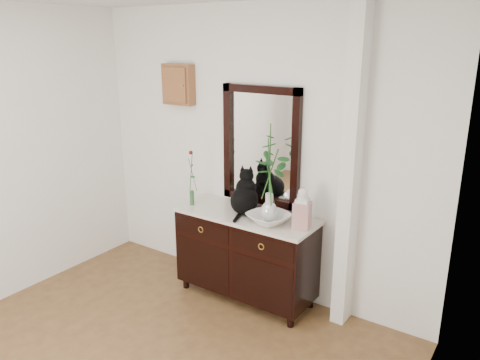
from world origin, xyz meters
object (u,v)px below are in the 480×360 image
Objects in this scene: ginger_jar at (302,208)px; lotus_bowl at (269,218)px; sideboard at (246,252)px; cat at (244,192)px.

lotus_bowl is at bearing -168.80° from ginger_jar.
sideboard is at bearing 166.21° from lotus_bowl.
ginger_jar is (0.60, -0.03, -0.02)m from cat.
lotus_bowl is (0.28, -0.07, 0.42)m from sideboard.
ginger_jar is at bearing 11.20° from lotus_bowl.
ginger_jar is (0.29, 0.06, 0.14)m from lotus_bowl.
cat is at bearing 176.87° from ginger_jar.
cat is 1.15× the size of lotus_bowl.
lotus_bowl reaches higher than sideboard.
lotus_bowl is 0.97× the size of ginger_jar.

